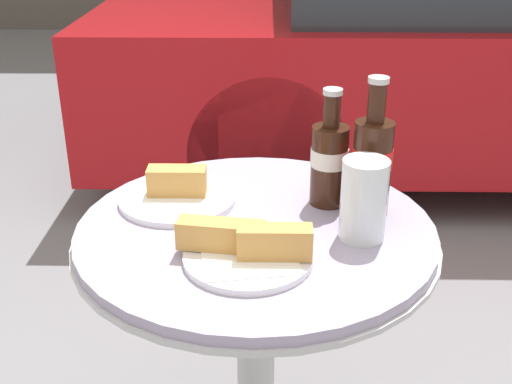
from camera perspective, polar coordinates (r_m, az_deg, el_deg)
The scene contains 6 objects.
bistro_table at distance 1.26m, azimuth -0.03°, elevation -11.35°, with size 0.66×0.66×0.73m.
cola_bottle_left at distance 1.17m, azimuth 10.27°, elevation 2.63°, with size 0.07×0.07×0.26m.
cola_bottle_right at distance 1.20m, azimuth 6.54°, elevation 2.85°, with size 0.07×0.07×0.22m.
drinking_glass at distance 1.10m, azimuth 9.53°, elevation -0.98°, with size 0.08×0.08×0.14m.
lunch_plate_near at distance 1.04m, azimuth -0.81°, elevation -5.01°, with size 0.22×0.21×0.07m.
lunch_plate_far at distance 1.24m, azimuth -7.01°, elevation -0.14°, with size 0.22×0.22×0.07m.
Camera 1 is at (0.02, -1.02, 1.27)m, focal length 45.00 mm.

